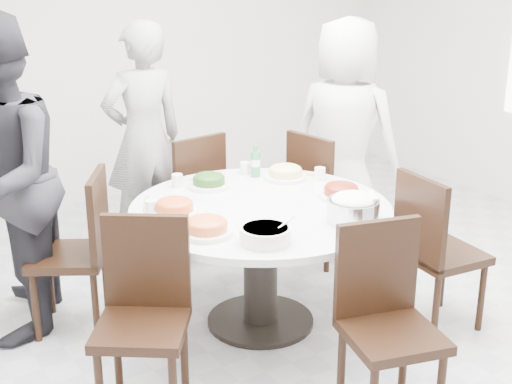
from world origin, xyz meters
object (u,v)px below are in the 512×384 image
diner_right (345,136)px  soup_bowl (265,235)px  dining_table (261,266)px  chair_ne (327,196)px  chair_nw (68,253)px  chair_s (393,331)px  beverage_bottle (255,160)px  chair_se (443,251)px  chair_sw (141,324)px  rice_bowl (353,211)px  chair_n (185,197)px  diner_middle (144,139)px

diner_right → soup_bowl: diner_right is taller
dining_table → chair_ne: 1.08m
chair_nw → soup_bowl: chair_nw is taller
chair_nw → chair_s: size_ratio=1.00×
beverage_bottle → chair_se: bearing=-59.8°
dining_table → chair_sw: bearing=-155.5°
rice_bowl → chair_ne: bearing=58.3°
chair_n → beverage_bottle: beverage_bottle is taller
chair_sw → soup_bowl: chair_sw is taller
chair_nw → beverage_bottle: bearing=117.0°
diner_right → rice_bowl: bearing=114.9°
dining_table → chair_ne: chair_ne is taller
chair_n → chair_sw: bearing=48.6°
chair_nw → chair_se: 2.18m
chair_ne → chair_nw: bearing=80.6°
dining_table → chair_se: chair_se is taller
chair_n → chair_se: size_ratio=1.00×
chair_se → diner_middle: (-0.99, 1.99, 0.37)m
chair_sw → chair_s: 1.17m
chair_ne → chair_se: same height
chair_s → rice_bowl: size_ratio=3.36×
chair_s → soup_bowl: chair_s is taller
chair_n → beverage_bottle: size_ratio=4.42×
diner_middle → dining_table: bearing=93.1°
chair_n → beverage_bottle: bearing=102.0°
chair_ne → chair_nw: size_ratio=1.00×
diner_right → soup_bowl: size_ratio=6.57×
chair_n → rice_bowl: 1.60m
chair_n → diner_right: size_ratio=0.56×
diner_middle → chair_s: bearing=91.8°
chair_s → diner_right: size_ratio=0.56×
chair_ne → chair_nw: same height
chair_ne → soup_bowl: bearing=121.5°
chair_ne → rice_bowl: (-0.64, -1.03, 0.34)m
dining_table → chair_n: 1.09m
diner_right → rice_bowl: diner_right is taller
chair_nw → chair_s: same height
diner_middle → rice_bowl: bearing=100.8°
soup_bowl → chair_n: bearing=78.1°
chair_nw → rice_bowl: bearing=80.9°
chair_s → soup_bowl: bearing=128.2°
chair_s → diner_right: diner_right is taller
diner_middle → chair_ne: bearing=139.2°
diner_middle → chair_sw: bearing=64.7°
chair_s → rice_bowl: bearing=81.4°
diner_middle → rice_bowl: diner_middle is taller
chair_se → dining_table: bearing=62.8°
chair_ne → chair_s: size_ratio=1.00×
chair_ne → diner_middle: 1.38m
chair_n → chair_nw: size_ratio=1.00×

